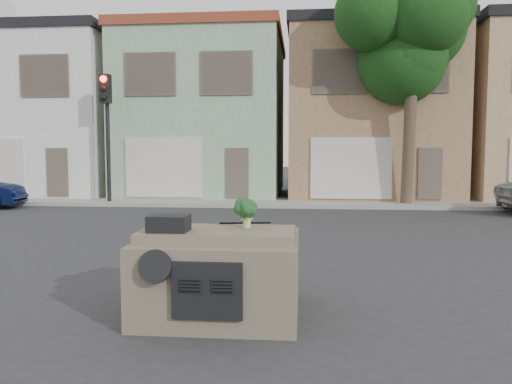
# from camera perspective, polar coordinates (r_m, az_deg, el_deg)

# --- Properties ---
(ground_plane) EXTENTS (120.00, 120.00, 0.00)m
(ground_plane) POSITION_cam_1_polar(r_m,az_deg,el_deg) (9.58, -1.11, -8.01)
(ground_plane) COLOR #303033
(ground_plane) RESTS_ON ground
(sidewalk) EXTENTS (40.00, 3.00, 0.15)m
(sidewalk) POSITION_cam_1_polar(r_m,az_deg,el_deg) (19.92, 2.26, -1.19)
(sidewalk) COLOR gray
(sidewalk) RESTS_ON ground
(townhouse_white) EXTENTS (7.20, 8.20, 7.55)m
(townhouse_white) POSITION_cam_1_polar(r_m,az_deg,el_deg) (26.72, -21.73, 7.91)
(townhouse_white) COLOR white
(townhouse_white) RESTS_ON ground
(townhouse_mint) EXTENTS (7.20, 8.20, 7.55)m
(townhouse_mint) POSITION_cam_1_polar(r_m,az_deg,el_deg) (24.28, -5.57, 8.58)
(townhouse_mint) COLOR #8EB28E
(townhouse_mint) RESTS_ON ground
(townhouse_tan) EXTENTS (7.20, 8.20, 7.55)m
(townhouse_tan) POSITION_cam_1_polar(r_m,az_deg,el_deg) (24.03, 12.48, 8.53)
(townhouse_tan) COLOR #987353
(townhouse_tan) RESTS_ON ground
(traffic_signal) EXTENTS (0.40, 0.40, 5.10)m
(traffic_signal) POSITION_cam_1_polar(r_m,az_deg,el_deg) (20.26, -16.66, 5.72)
(traffic_signal) COLOR black
(traffic_signal) RESTS_ON ground
(tree_near) EXTENTS (4.40, 4.00, 8.50)m
(tree_near) POSITION_cam_1_polar(r_m,az_deg,el_deg) (19.62, 17.20, 10.73)
(tree_near) COLOR #173F14
(tree_near) RESTS_ON ground
(car_dashboard) EXTENTS (2.00, 1.80, 1.12)m
(car_dashboard) POSITION_cam_1_polar(r_m,az_deg,el_deg) (6.56, -4.08, -8.93)
(car_dashboard) COLOR #6D624E
(car_dashboard) RESTS_ON ground
(instrument_hump) EXTENTS (0.48, 0.38, 0.20)m
(instrument_hump) POSITION_cam_1_polar(r_m,az_deg,el_deg) (6.22, -9.93, -3.54)
(instrument_hump) COLOR black
(instrument_hump) RESTS_ON car_dashboard
(wiper_arm) EXTENTS (0.69, 0.15, 0.02)m
(wiper_arm) POSITION_cam_1_polar(r_m,az_deg,el_deg) (6.79, -1.24, -3.55)
(wiper_arm) COLOR black
(wiper_arm) RESTS_ON car_dashboard
(broccoli) EXTENTS (0.43, 0.43, 0.39)m
(broccoli) POSITION_cam_1_polar(r_m,az_deg,el_deg) (6.42, -1.04, -2.39)
(broccoli) COLOR #173B1A
(broccoli) RESTS_ON car_dashboard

